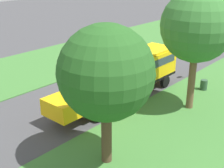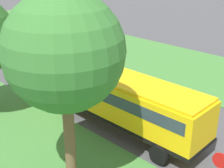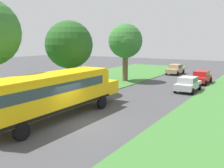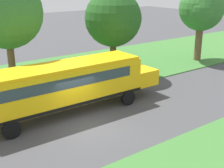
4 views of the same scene
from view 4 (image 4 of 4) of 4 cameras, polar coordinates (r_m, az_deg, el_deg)
ground_plane at (r=18.07m, az=-4.61°, el=-7.67°), size 120.00×120.00×0.00m
grass_verge at (r=26.52m, az=-16.10°, el=0.43°), size 12.00×80.00×0.08m
school_bus at (r=19.27m, az=-8.44°, el=0.08°), size 2.85×12.42×3.16m
oak_tree_beside_bus at (r=22.04m, az=-19.03°, el=12.44°), size 4.81×4.81×8.31m
oak_tree_roadside_mid at (r=26.01m, az=0.60°, el=11.88°), size 4.66×4.66×7.28m
oak_tree_far_end at (r=32.45m, az=16.06°, el=12.97°), size 4.41×4.41×7.49m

